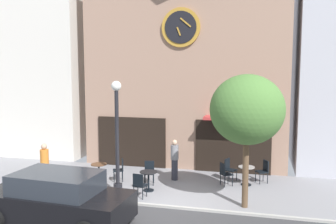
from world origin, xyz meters
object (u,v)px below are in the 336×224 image
at_px(pedestrian_grey, 175,159).
at_px(pedestrian_orange, 45,164).
at_px(cafe_chair_mid_row, 149,171).
at_px(cafe_table_center_left, 149,178).
at_px(parked_car_black, 57,199).
at_px(cafe_table_near_door, 246,173).
at_px(cafe_chair_curbside, 229,168).
at_px(cafe_chair_facing_wall, 139,184).
at_px(street_tree, 247,110).
at_px(cafe_chair_corner, 120,168).
at_px(cafe_chair_right_end, 225,172).
at_px(cafe_chair_near_lamp, 264,170).
at_px(street_lamp, 117,137).
at_px(cafe_table_near_curb, 99,170).

relative_size(pedestrian_grey, pedestrian_orange, 1.00).
bearing_deg(cafe_chair_mid_row, cafe_table_center_left, -75.06).
bearing_deg(parked_car_black, cafe_table_near_door, 44.23).
xyz_separation_m(cafe_chair_mid_row, cafe_chair_curbside, (3.03, 1.18, 0.00)).
height_order(cafe_chair_mid_row, pedestrian_grey, pedestrian_grey).
bearing_deg(cafe_chair_mid_row, pedestrian_orange, -161.63).
bearing_deg(pedestrian_orange, cafe_chair_facing_wall, -5.90).
relative_size(cafe_chair_curbside, pedestrian_grey, 0.54).
xyz_separation_m(street_tree, cafe_chair_corner, (-5.02, 1.69, -2.68)).
bearing_deg(street_tree, cafe_chair_right_end, 112.22).
bearing_deg(street_tree, cafe_chair_near_lamp, 77.81).
distance_m(cafe_table_near_door, cafe_chair_curbside, 0.83).
height_order(cafe_chair_mid_row, cafe_chair_facing_wall, same).
bearing_deg(street_lamp, parked_car_black, -103.07).
xyz_separation_m(cafe_chair_mid_row, parked_car_black, (-1.48, -4.33, 0.23)).
distance_m(street_lamp, parked_car_black, 3.32).
bearing_deg(street_lamp, cafe_chair_corner, 107.99).
xyz_separation_m(cafe_table_near_door, cafe_chair_curbside, (-0.70, 0.44, 0.04)).
relative_size(street_lamp, pedestrian_orange, 2.46).
bearing_deg(cafe_chair_facing_wall, cafe_chair_corner, 128.56).
bearing_deg(cafe_table_near_curb, cafe_chair_corner, 31.39).
bearing_deg(cafe_chair_corner, cafe_table_center_left, -31.03).
bearing_deg(cafe_table_near_door, parked_car_black, -135.77).
relative_size(cafe_chair_near_lamp, cafe_chair_facing_wall, 1.00).
bearing_deg(cafe_table_near_door, street_lamp, -155.07).
relative_size(cafe_chair_near_lamp, pedestrian_orange, 0.54).
bearing_deg(cafe_chair_facing_wall, cafe_table_near_curb, 148.49).
distance_m(cafe_chair_right_end, pedestrian_grey, 2.11).
relative_size(cafe_chair_right_end, cafe_chair_corner, 1.00).
bearing_deg(pedestrian_grey, cafe_chair_right_end, -7.94).
bearing_deg(street_tree, cafe_chair_curbside, 104.64).
xyz_separation_m(street_lamp, cafe_chair_facing_wall, (0.93, -0.32, -1.55)).
xyz_separation_m(cafe_chair_corner, cafe_chair_facing_wall, (1.39, -1.74, 0.00)).
distance_m(cafe_table_near_door, cafe_chair_corner, 5.03).
bearing_deg(cafe_chair_right_end, cafe_chair_corner, -174.59).
relative_size(street_tree, cafe_chair_curbside, 4.85).
xyz_separation_m(cafe_table_center_left, cafe_chair_mid_row, (-0.22, 0.82, 0.03)).
xyz_separation_m(cafe_chair_corner, pedestrian_orange, (-2.57, -1.33, 0.33)).
xyz_separation_m(cafe_table_near_door, cafe_chair_mid_row, (-3.73, -0.74, 0.04)).
bearing_deg(cafe_chair_corner, street_tree, -18.60).
height_order(street_tree, cafe_table_center_left, street_tree).
bearing_deg(cafe_table_center_left, pedestrian_grey, 67.83).
xyz_separation_m(street_lamp, street_tree, (4.56, -0.27, 1.13)).
relative_size(cafe_table_near_curb, cafe_chair_corner, 0.86).
bearing_deg(cafe_table_near_door, cafe_table_center_left, -156.00).
xyz_separation_m(cafe_table_near_door, cafe_chair_facing_wall, (-3.59, -2.42, 0.04)).
relative_size(cafe_chair_right_end, pedestrian_orange, 0.54).
relative_size(street_lamp, cafe_chair_corner, 4.56).
distance_m(cafe_chair_curbside, cafe_chair_facing_wall, 4.07).
bearing_deg(pedestrian_grey, cafe_table_near_curb, -158.33).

